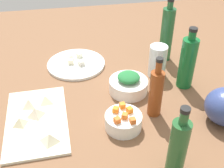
% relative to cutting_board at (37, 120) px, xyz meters
% --- Properties ---
extents(tabletop, '(1.90, 1.90, 0.03)m').
position_rel_cutting_board_xyz_m(tabletop, '(-0.10, 0.28, -0.02)').
color(tabletop, brown).
rests_on(tabletop, ground).
extents(cutting_board, '(0.35, 0.21, 0.01)m').
position_rel_cutting_board_xyz_m(cutting_board, '(0.00, 0.00, 0.00)').
color(cutting_board, white).
rests_on(cutting_board, tabletop).
extents(plate_tofu, '(0.26, 0.26, 0.01)m').
position_rel_cutting_board_xyz_m(plate_tofu, '(-0.34, 0.16, 0.00)').
color(plate_tofu, white).
rests_on(plate_tofu, tabletop).
extents(bowl_greens, '(0.15, 0.15, 0.05)m').
position_rel_cutting_board_xyz_m(bowl_greens, '(-0.11, 0.35, 0.02)').
color(bowl_greens, white).
rests_on(bowl_greens, tabletop).
extents(bowl_carrots, '(0.12, 0.12, 0.05)m').
position_rel_cutting_board_xyz_m(bowl_carrots, '(0.08, 0.29, 0.02)').
color(bowl_carrots, white).
rests_on(bowl_carrots, tabletop).
extents(bottle_0, '(0.06, 0.06, 0.25)m').
position_rel_cutting_board_xyz_m(bottle_0, '(-0.11, 0.58, 0.10)').
color(bottle_0, '#16662E').
rests_on(bottle_0, tabletop).
extents(bottle_1, '(0.06, 0.06, 0.28)m').
position_rel_cutting_board_xyz_m(bottle_1, '(-0.33, 0.57, 0.12)').
color(bottle_1, '#225B31').
rests_on(bottle_1, tabletop).
extents(bottle_2, '(0.05, 0.05, 0.23)m').
position_rel_cutting_board_xyz_m(bottle_2, '(0.27, 0.39, 0.09)').
color(bottle_2, '#275C2E').
rests_on(bottle_2, tabletop).
extents(bottle_3, '(0.05, 0.05, 0.23)m').
position_rel_cutting_board_xyz_m(bottle_3, '(0.03, 0.41, 0.09)').
color(bottle_3, brown).
rests_on(bottle_3, tabletop).
extents(drinking_glass_0, '(0.07, 0.07, 0.14)m').
position_rel_cutting_board_xyz_m(drinking_glass_0, '(-0.20, 0.49, 0.06)').
color(drinking_glass_0, white).
rests_on(drinking_glass_0, tabletop).
extents(carrot_cube_0, '(0.02, 0.02, 0.02)m').
position_rel_cutting_board_xyz_m(carrot_cube_0, '(0.11, 0.26, 0.06)').
color(carrot_cube_0, orange).
rests_on(carrot_cube_0, bowl_carrots).
extents(carrot_cube_1, '(0.02, 0.02, 0.02)m').
position_rel_cutting_board_xyz_m(carrot_cube_1, '(0.12, 0.31, 0.06)').
color(carrot_cube_1, orange).
rests_on(carrot_cube_1, bowl_carrots).
extents(carrot_cube_2, '(0.02, 0.02, 0.02)m').
position_rel_cutting_board_xyz_m(carrot_cube_2, '(0.07, 0.31, 0.06)').
color(carrot_cube_2, orange).
rests_on(carrot_cube_2, bowl_carrots).
extents(carrot_cube_3, '(0.02, 0.02, 0.02)m').
position_rel_cutting_board_xyz_m(carrot_cube_3, '(0.09, 0.29, 0.06)').
color(carrot_cube_3, orange).
rests_on(carrot_cube_3, bowl_carrots).
extents(carrot_cube_4, '(0.02, 0.02, 0.02)m').
position_rel_cutting_board_xyz_m(carrot_cube_4, '(0.04, 0.29, 0.06)').
color(carrot_cube_4, orange).
rests_on(carrot_cube_4, bowl_carrots).
extents(carrot_cube_5, '(0.02, 0.02, 0.02)m').
position_rel_cutting_board_xyz_m(carrot_cube_5, '(0.06, 0.26, 0.06)').
color(carrot_cube_5, orange).
rests_on(carrot_cube_5, bowl_carrots).
extents(chopped_greens_mound, '(0.12, 0.12, 0.03)m').
position_rel_cutting_board_xyz_m(chopped_greens_mound, '(-0.11, 0.35, 0.06)').
color(chopped_greens_mound, '#267539').
rests_on(chopped_greens_mound, bowl_greens).
extents(tofu_cube_0, '(0.03, 0.03, 0.02)m').
position_rel_cutting_board_xyz_m(tofu_cube_0, '(-0.34, 0.14, 0.02)').
color(tofu_cube_0, '#F5EEC9').
rests_on(tofu_cube_0, plate_tofu).
extents(tofu_cube_1, '(0.03, 0.03, 0.02)m').
position_rel_cutting_board_xyz_m(tofu_cube_1, '(-0.38, 0.14, 0.02)').
color(tofu_cube_1, white).
rests_on(tofu_cube_1, plate_tofu).
extents(tofu_cube_2, '(0.03, 0.03, 0.02)m').
position_rel_cutting_board_xyz_m(tofu_cube_2, '(-0.39, 0.18, 0.02)').
color(tofu_cube_2, white).
rests_on(tofu_cube_2, plate_tofu).
extents(tofu_cube_3, '(0.03, 0.03, 0.02)m').
position_rel_cutting_board_xyz_m(tofu_cube_3, '(-0.32, 0.18, 0.02)').
color(tofu_cube_3, silver).
rests_on(tofu_cube_3, plate_tofu).
extents(dumpling_0, '(0.07, 0.07, 0.03)m').
position_rel_cutting_board_xyz_m(dumpling_0, '(-0.08, -0.03, 0.02)').
color(dumpling_0, beige).
rests_on(dumpling_0, cutting_board).
extents(dumpling_1, '(0.06, 0.06, 0.03)m').
position_rel_cutting_board_xyz_m(dumpling_1, '(0.11, 0.05, 0.02)').
color(dumpling_1, beige).
rests_on(dumpling_1, cutting_board).
extents(dumpling_2, '(0.05, 0.05, 0.03)m').
position_rel_cutting_board_xyz_m(dumpling_2, '(0.02, -0.05, 0.02)').
color(dumpling_2, beige).
rests_on(dumpling_2, cutting_board).
extents(dumpling_3, '(0.07, 0.07, 0.03)m').
position_rel_cutting_board_xyz_m(dumpling_3, '(-0.09, 0.03, 0.02)').
color(dumpling_3, beige).
rests_on(dumpling_3, cutting_board).
extents(dumpling_4, '(0.06, 0.06, 0.03)m').
position_rel_cutting_board_xyz_m(dumpling_4, '(-0.02, -0.00, 0.02)').
color(dumpling_4, beige).
rests_on(dumpling_4, cutting_board).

